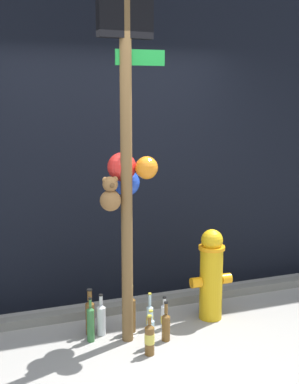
{
  "coord_description": "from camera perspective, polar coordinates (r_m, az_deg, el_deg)",
  "views": [
    {
      "loc": [
        -1.33,
        -3.32,
        2.02
      ],
      "look_at": [
        0.11,
        0.54,
        1.25
      ],
      "focal_mm": 48.48,
      "sensor_mm": 36.0,
      "label": 1
    }
  ],
  "objects": [
    {
      "name": "bottle_3",
      "position": [
        4.58,
        -6.56,
        -13.36
      ],
      "size": [
        0.08,
        0.08,
        0.41
      ],
      "color": "brown",
      "rests_on": "ground_plane"
    },
    {
      "name": "bottle_6",
      "position": [
        4.67,
        0.03,
        -13.54
      ],
      "size": [
        0.06,
        0.06,
        0.33
      ],
      "color": "#B2DBEA",
      "rests_on": "ground_plane"
    },
    {
      "name": "bottle_7",
      "position": [
        4.68,
        1.64,
        -13.49
      ],
      "size": [
        0.06,
        0.06,
        0.3
      ],
      "color": "silver",
      "rests_on": "ground_plane"
    },
    {
      "name": "bottle_5",
      "position": [
        4.58,
        -5.33,
        -13.68
      ],
      "size": [
        0.08,
        0.08,
        0.36
      ],
      "color": "silver",
      "rests_on": "ground_plane"
    },
    {
      "name": "ground_plane",
      "position": [
        4.11,
        1.25,
        -18.91
      ],
      "size": [
        14.0,
        14.0,
        0.0
      ],
      "primitive_type": "plane",
      "color": "gray"
    },
    {
      "name": "curb_strip",
      "position": [
        5.04,
        -3.56,
        -12.63
      ],
      "size": [
        8.0,
        0.12,
        0.08
      ],
      "primitive_type": "cube",
      "color": "slate",
      "rests_on": "ground_plane"
    },
    {
      "name": "litter_0",
      "position": [
        5.18,
        -0.59,
        -12.39
      ],
      "size": [
        0.12,
        0.04,
        0.01
      ],
      "primitive_type": "cube",
      "rotation": [
        0.0,
        0.0,
        0.01
      ],
      "color": "silver",
      "rests_on": "ground_plane"
    },
    {
      "name": "building_wall",
      "position": [
        5.04,
        -5.22,
        9.23
      ],
      "size": [
        10.0,
        0.2,
        3.82
      ],
      "color": "black",
      "rests_on": "ground_plane"
    },
    {
      "name": "bottle_4",
      "position": [
        4.36,
        0.15,
        -15.09
      ],
      "size": [
        0.06,
        0.06,
        0.32
      ],
      "color": "#B2DBEA",
      "rests_on": "ground_plane"
    },
    {
      "name": "memorial_post",
      "position": [
        4.13,
        -2.63,
        4.6
      ],
      "size": [
        0.54,
        0.4,
        2.81
      ],
      "color": "brown",
      "rests_on": "ground_plane"
    },
    {
      "name": "bottle_2",
      "position": [
        4.59,
        -1.97,
        -13.23
      ],
      "size": [
        0.07,
        0.07,
        0.43
      ],
      "color": "brown",
      "rests_on": "ground_plane"
    },
    {
      "name": "bottle_0",
      "position": [
        4.24,
        -0.06,
        -15.82
      ],
      "size": [
        0.08,
        0.08,
        0.33
      ],
      "color": "brown",
      "rests_on": "ground_plane"
    },
    {
      "name": "fire_hydrant",
      "position": [
        4.8,
        6.8,
        -8.92
      ],
      "size": [
        0.4,
        0.24,
        0.84
      ],
      "color": "gold",
      "rests_on": "ground_plane"
    },
    {
      "name": "bottle_1",
      "position": [
        4.47,
        -6.49,
        -14.16
      ],
      "size": [
        0.06,
        0.06,
        0.38
      ],
      "color": "#337038",
      "rests_on": "ground_plane"
    },
    {
      "name": "litter_1",
      "position": [
        4.62,
        -1.96,
        -15.39
      ],
      "size": [
        0.13,
        0.13,
        0.01
      ],
      "primitive_type": "cube",
      "rotation": [
        0.0,
        0.0,
        2.48
      ],
      "color": "silver",
      "rests_on": "ground_plane"
    },
    {
      "name": "bottle_8",
      "position": [
        4.47,
        1.82,
        -14.47
      ],
      "size": [
        0.07,
        0.07,
        0.34
      ],
      "color": "brown",
      "rests_on": "ground_plane"
    }
  ]
}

